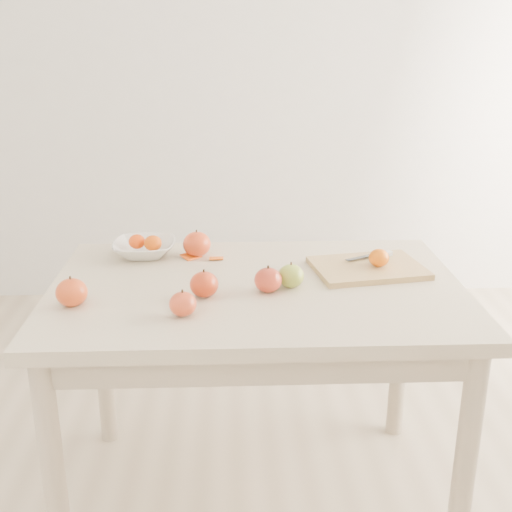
{
  "coord_description": "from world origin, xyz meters",
  "views": [
    {
      "loc": [
        -0.07,
        -1.74,
        1.45
      ],
      "look_at": [
        0.0,
        0.05,
        0.82
      ],
      "focal_mm": 45.0,
      "sensor_mm": 36.0,
      "label": 1
    }
  ],
  "objects": [
    {
      "name": "bowl_tangerine_far",
      "position": [
        -0.33,
        0.25,
        0.8
      ],
      "size": [
        0.06,
        0.06,
        0.05
      ],
      "primitive_type": "ellipsoid",
      "color": "#E95808",
      "rests_on": "fruit_bowl"
    },
    {
      "name": "paring_knife",
      "position": [
        0.39,
        0.17,
        0.78
      ],
      "size": [
        0.16,
        0.08,
        0.01
      ],
      "color": "silver",
      "rests_on": "cutting_board"
    },
    {
      "name": "orange_peel_a",
      "position": [
        -0.2,
        0.24,
        0.75
      ],
      "size": [
        0.07,
        0.07,
        0.01
      ],
      "primitive_type": "cube",
      "rotation": [
        0.21,
        0.0,
        0.75
      ],
      "color": "#EA5810",
      "rests_on": "table"
    },
    {
      "name": "bowl_tangerine_near",
      "position": [
        -0.38,
        0.28,
        0.8
      ],
      "size": [
        0.05,
        0.05,
        0.05
      ],
      "primitive_type": "ellipsoid",
      "color": "#E53D08",
      "rests_on": "fruit_bowl"
    },
    {
      "name": "apple_red_b",
      "position": [
        -0.15,
        -0.08,
        0.79
      ],
      "size": [
        0.08,
        0.08,
        0.07
      ],
      "primitive_type": "ellipsoid",
      "color": "maroon",
      "rests_on": "table"
    },
    {
      "name": "apple_red_a",
      "position": [
        -0.19,
        0.26,
        0.79
      ],
      "size": [
        0.09,
        0.09,
        0.08
      ],
      "primitive_type": "ellipsoid",
      "color": "#A01D13",
      "rests_on": "table"
    },
    {
      "name": "apple_green",
      "position": [
        0.1,
        -0.02,
        0.78
      ],
      "size": [
        0.08,
        0.08,
        0.07
      ],
      "primitive_type": "ellipsoid",
      "color": "olive",
      "rests_on": "table"
    },
    {
      "name": "apple_red_c",
      "position": [
        -0.2,
        -0.21,
        0.78
      ],
      "size": [
        0.07,
        0.07,
        0.06
      ],
      "primitive_type": "ellipsoid",
      "color": "#A7030B",
      "rests_on": "table"
    },
    {
      "name": "fruit_bowl",
      "position": [
        -0.36,
        0.27,
        0.78
      ],
      "size": [
        0.2,
        0.2,
        0.05
      ],
      "primitive_type": "imported",
      "color": "white",
      "rests_on": "table"
    },
    {
      "name": "ground",
      "position": [
        0.0,
        0.0,
        0.0
      ],
      "size": [
        3.5,
        3.5,
        0.0
      ],
      "primitive_type": "plane",
      "color": "#C6B293",
      "rests_on": "ground"
    },
    {
      "name": "table",
      "position": [
        0.0,
        0.0,
        0.65
      ],
      "size": [
        1.2,
        0.8,
        0.75
      ],
      "color": "beige",
      "rests_on": "ground"
    },
    {
      "name": "apple_red_d",
      "position": [
        -0.5,
        -0.13,
        0.79
      ],
      "size": [
        0.08,
        0.08,
        0.08
      ],
      "primitive_type": "ellipsoid",
      "color": "maroon",
      "rests_on": "table"
    },
    {
      "name": "orange_peel_b",
      "position": [
        -0.12,
        0.22,
        0.75
      ],
      "size": [
        0.05,
        0.04,
        0.01
      ],
      "primitive_type": "cube",
      "rotation": [
        -0.14,
        0.0,
        -0.0
      ],
      "color": "#DB590F",
      "rests_on": "table"
    },
    {
      "name": "apple_red_e",
      "position": [
        0.03,
        -0.06,
        0.79
      ],
      "size": [
        0.08,
        0.08,
        0.07
      ],
      "primitive_type": "ellipsoid",
      "color": "maroon",
      "rests_on": "table"
    },
    {
      "name": "cutting_board",
      "position": [
        0.35,
        0.1,
        0.76
      ],
      "size": [
        0.36,
        0.29,
        0.02
      ],
      "primitive_type": "cube",
      "rotation": [
        0.0,
        0.0,
        0.17
      ],
      "color": "tan",
      "rests_on": "table"
    },
    {
      "name": "board_tangerine",
      "position": [
        0.38,
        0.09,
        0.8
      ],
      "size": [
        0.06,
        0.06,
        0.05
      ],
      "primitive_type": "ellipsoid",
      "color": "orange",
      "rests_on": "cutting_board"
    }
  ]
}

